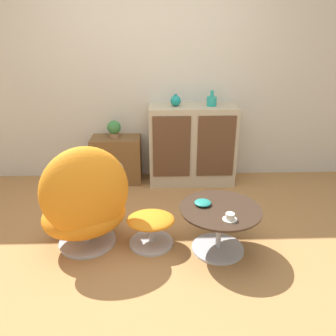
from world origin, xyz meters
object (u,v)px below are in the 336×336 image
at_px(ottoman, 151,224).
at_px(potted_plant, 114,128).
at_px(teacup, 230,217).
at_px(vase_leftmost, 176,101).
at_px(vase_inner_left, 212,101).
at_px(coffee_table, 219,223).
at_px(tv_console, 117,160).
at_px(egg_chair, 85,204).
at_px(bowl, 203,203).
at_px(sideboard, 192,145).

xyz_separation_m(ottoman, potted_plant, (-0.45, 1.36, 0.48)).
bearing_deg(teacup, ottoman, 155.11).
distance_m(vase_leftmost, vase_inner_left, 0.42).
xyz_separation_m(coffee_table, potted_plant, (-1.02, 1.47, 0.41)).
height_order(tv_console, egg_chair, egg_chair).
bearing_deg(bowl, vase_leftmost, 96.50).
xyz_separation_m(tv_console, vase_inner_left, (1.14, -0.03, 0.73)).
bearing_deg(egg_chair, sideboard, 52.70).
relative_size(vase_inner_left, bowl, 1.26).
bearing_deg(vase_leftmost, ottoman, -101.99).
height_order(sideboard, teacup, sideboard).
relative_size(tv_console, teacup, 5.27).
distance_m(vase_leftmost, bowl, 1.50).
xyz_separation_m(ottoman, coffee_table, (0.58, -0.10, 0.07)).
distance_m(tv_console, egg_chair, 1.39).
distance_m(tv_console, potted_plant, 0.40).
height_order(vase_leftmost, teacup, vase_leftmost).
height_order(ottoman, vase_inner_left, vase_inner_left).
bearing_deg(bowl, egg_chair, 178.84).
distance_m(egg_chair, ottoman, 0.59).
bearing_deg(potted_plant, vase_inner_left, -1.75).
bearing_deg(sideboard, teacup, -85.36).
bearing_deg(sideboard, potted_plant, 177.60).
xyz_separation_m(vase_leftmost, vase_inner_left, (0.42, 0.00, -0.00)).
bearing_deg(ottoman, vase_inner_left, 62.20).
bearing_deg(potted_plant, teacup, -57.20).
bearing_deg(vase_leftmost, bowl, -83.50).
xyz_separation_m(ottoman, vase_leftmost, (0.28, 1.33, 0.82)).
relative_size(egg_chair, bowl, 6.78).
bearing_deg(sideboard, coffee_table, -86.32).
xyz_separation_m(tv_console, bowl, (0.88, -1.40, 0.14)).
height_order(teacup, bowl, teacup).
bearing_deg(vase_inner_left, potted_plant, 178.25).
bearing_deg(vase_inner_left, teacup, -93.04).
bearing_deg(vase_leftmost, teacup, -78.36).
bearing_deg(ottoman, bowl, -5.33).
distance_m(tv_console, bowl, 1.66).
relative_size(ottoman, bowl, 2.99).
bearing_deg(vase_leftmost, sideboard, -1.10).
xyz_separation_m(sideboard, egg_chair, (-1.02, -1.34, -0.05)).
relative_size(coffee_table, bowl, 4.80).
xyz_separation_m(egg_chair, vase_leftmost, (0.82, 1.35, 0.59)).
relative_size(sideboard, tv_console, 1.73).
xyz_separation_m(teacup, bowl, (-0.18, 0.24, -0.00)).
distance_m(sideboard, ottoman, 1.44).
relative_size(ottoman, vase_leftmost, 3.04).
bearing_deg(coffee_table, sideboard, 93.68).
xyz_separation_m(coffee_table, bowl, (-0.14, 0.06, 0.16)).
height_order(sideboard, potted_plant, sideboard).
bearing_deg(tv_console, potted_plant, 177.00).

